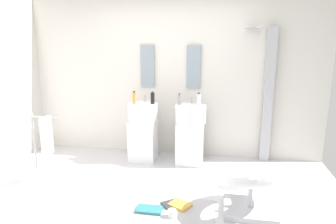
{
  "coord_description": "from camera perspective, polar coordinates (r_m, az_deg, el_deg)",
  "views": [
    {
      "loc": [
        0.82,
        -3.18,
        1.83
      ],
      "look_at": [
        0.15,
        0.55,
        0.95
      ],
      "focal_mm": 32.46,
      "sensor_mm": 36.0,
      "label": 1
    }
  ],
  "objects": [
    {
      "name": "ground_plane",
      "position": [
        3.77,
        -3.88,
        -16.36
      ],
      "size": [
        4.8,
        3.6,
        0.04
      ],
      "primitive_type": "cube",
      "color": "silver"
    },
    {
      "name": "rear_partition",
      "position": [
        4.93,
        0.55,
        6.91
      ],
      "size": [
        4.8,
        0.1,
        2.6
      ],
      "primitive_type": "cube",
      "color": "silver",
      "rests_on": "ground_plane"
    },
    {
      "name": "pedestal_sink_left",
      "position": [
        4.76,
        -4.72,
        -3.4
      ],
      "size": [
        0.46,
        0.46,
        1.01
      ],
      "color": "white",
      "rests_on": "ground_plane"
    },
    {
      "name": "pedestal_sink_right",
      "position": [
        4.63,
        4.17,
        -3.86
      ],
      "size": [
        0.46,
        0.46,
        1.01
      ],
      "color": "white",
      "rests_on": "ground_plane"
    },
    {
      "name": "vanity_mirror_left",
      "position": [
        4.92,
        -3.88,
        8.56
      ],
      "size": [
        0.22,
        0.03,
        0.67
      ],
      "primitive_type": "cube",
      "color": "#8C9EA8"
    },
    {
      "name": "vanity_mirror_right",
      "position": [
        4.8,
        4.82,
        8.42
      ],
      "size": [
        0.22,
        0.03,
        0.67
      ],
      "primitive_type": "cube",
      "color": "#8C9EA8"
    },
    {
      "name": "shower_column",
      "position": [
        4.81,
        18.17,
        3.46
      ],
      "size": [
        0.49,
        0.24,
        2.05
      ],
      "color": "#B7BABF",
      "rests_on": "ground_plane"
    },
    {
      "name": "lounge_chair",
      "position": [
        3.48,
        15.34,
        -12.6
      ],
      "size": [
        1.05,
        1.05,
        0.65
      ],
      "color": "#B7BABF",
      "rests_on": "ground_plane"
    },
    {
      "name": "towel_rack",
      "position": [
        4.21,
        -22.16,
        -4.48
      ],
      "size": [
        0.37,
        0.22,
        0.95
      ],
      "color": "#B7BABF",
      "rests_on": "ground_plane"
    },
    {
      "name": "area_rug",
      "position": [
        3.47,
        0.24,
        -18.64
      ],
      "size": [
        0.97,
        0.76,
        0.01
      ],
      "primitive_type": "cube",
      "color": "#B2B2B7",
      "rests_on": "ground_plane"
    },
    {
      "name": "magazine_teal",
      "position": [
        3.52,
        -3.54,
        -17.82
      ],
      "size": [
        0.29,
        0.17,
        0.03
      ],
      "primitive_type": "cube",
      "rotation": [
        0.0,
        0.0,
        0.0
      ],
      "color": "teal",
      "rests_on": "area_rug"
    },
    {
      "name": "magazine_charcoal",
      "position": [
        3.63,
        0.63,
        -16.87
      ],
      "size": [
        0.25,
        0.25,
        0.02
      ],
      "primitive_type": "cube",
      "rotation": [
        0.0,
        0.0,
        0.66
      ],
      "color": "#38383D",
      "rests_on": "area_rug"
    },
    {
      "name": "magazine_ochre",
      "position": [
        3.6,
        2.26,
        -17.05
      ],
      "size": [
        0.28,
        0.27,
        0.03
      ],
      "primitive_type": "cube",
      "rotation": [
        0.0,
        0.0,
        -0.5
      ],
      "color": "gold",
      "rests_on": "area_rug"
    },
    {
      "name": "coffee_mug",
      "position": [
        3.39,
        0.78,
        -18.51
      ],
      "size": [
        0.09,
        0.09,
        0.09
      ],
      "primitive_type": "cylinder",
      "color": "white",
      "rests_on": "area_rug"
    },
    {
      "name": "soap_bottle_black",
      "position": [
        4.59,
        -2.91,
        2.61
      ],
      "size": [
        0.06,
        0.06,
        0.19
      ],
      "color": "black",
      "rests_on": "pedestal_sink_left"
    },
    {
      "name": "soap_bottle_clear",
      "position": [
        4.54,
        5.78,
        2.42
      ],
      "size": [
        0.06,
        0.06,
        0.18
      ],
      "color": "silver",
      "rests_on": "pedestal_sink_right"
    },
    {
      "name": "soap_bottle_white",
      "position": [
        4.67,
        -6.39,
        2.67
      ],
      "size": [
        0.06,
        0.06,
        0.18
      ],
      "color": "white",
      "rests_on": "pedestal_sink_left"
    },
    {
      "name": "soap_bottle_grey",
      "position": [
        4.54,
        2.15,
        2.39
      ],
      "size": [
        0.04,
        0.04,
        0.17
      ],
      "color": "#99999E",
      "rests_on": "pedestal_sink_right"
    },
    {
      "name": "soap_bottle_amber",
      "position": [
        4.63,
        -6.35,
        2.67
      ],
      "size": [
        0.05,
        0.05,
        0.2
      ],
      "color": "#C68C38",
      "rests_on": "pedestal_sink_left"
    }
  ]
}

